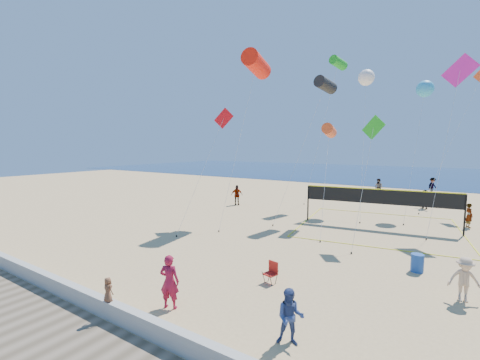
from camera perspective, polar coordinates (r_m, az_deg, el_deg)
The scene contains 25 objects.
ground at distance 12.32m, azimuth -3.09°, elevation -20.46°, with size 120.00×120.00×0.00m, color tan.
ocean at distance 71.37m, azimuth 27.90°, elevation 0.95°, with size 140.00×50.00×0.03m, color navy.
seawall at distance 10.21m, azimuth -14.15°, elevation -24.73°, with size 32.00×0.30×0.60m, color #B4B5B0.
woman at distance 11.62m, azimuth -12.43°, elevation -17.22°, with size 0.68×0.45×1.86m, color maroon.
toddler at distance 11.47m, azimuth -22.41°, elevation -17.56°, with size 0.38×0.25×0.78m, color brown.
bystander_a at distance 9.73m, azimuth 8.92°, elevation -22.92°, with size 0.77×0.60×1.59m, color navy.
bystander_b at distance 14.27m, azimuth 35.05°, elevation -14.27°, with size 1.04×0.60×1.61m, color #CDAA88.
far_person_0 at distance 29.98m, azimuth -0.59°, elevation -2.69°, with size 1.10×0.46×1.87m, color gray.
far_person_1 at distance 32.45m, azimuth 29.96°, elevation -3.01°, with size 1.56×0.50×1.68m, color gray.
far_person_2 at distance 26.67m, azimuth 35.60°, elevation -5.17°, with size 0.60×0.40×1.66m, color gray.
far_person_3 at distance 38.38m, azimuth 23.43°, elevation -1.22°, with size 0.94×0.73×1.93m, color gray.
far_person_4 at distance 42.72m, azimuth 31.02°, elevation -0.91°, with size 1.23×0.71×1.91m, color gray.
camp_chair at distance 13.47m, azimuth 5.63°, elevation -15.82°, with size 0.55×0.66×0.97m.
trash_barrel at distance 16.47m, azimuth 28.98°, elevation -12.77°, with size 0.52×0.52×0.79m, color #174197.
volleyball_net at distance 23.58m, azimuth 23.53°, elevation -3.41°, with size 11.07×10.94×2.64m.
kite_0 at distance 24.83m, azimuth 2.95°, elevation 19.85°, with size 1.80×6.39×12.27m.
kite_1 at distance 25.64m, azimuth 14.96°, elevation 16.01°, with size 2.56×5.72×10.61m.
kite_2 at distance 23.65m, azimuth 15.58°, elevation 8.45°, with size 1.83×6.03×7.09m.
kite_3 at distance 22.96m, azimuth -3.36°, elevation 9.79°, with size 1.45×5.17×8.20m.
kite_4 at distance 19.74m, azimuth 22.45°, elevation 7.49°, with size 1.36×3.42×7.25m.
kite_5 at distance 25.47m, azimuth 34.38°, elevation 14.95°, with size 2.19×4.10×11.31m.
kite_6 at distance 31.18m, azimuth 21.54°, elevation 16.56°, with size 2.21×7.29×12.09m.
kite_7 at distance 30.90m, azimuth 30.04°, elevation 13.85°, with size 1.60×6.75×10.78m.
kite_8 at distance 32.98m, azimuth 17.08°, elevation 19.27°, with size 2.78×3.57×13.76m.
kite_9 at distance 33.90m, azimuth 36.60°, elevation 13.39°, with size 4.42×4.95×12.16m.
Camera 1 is at (6.56, -8.86, 5.50)m, focal length 24.00 mm.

